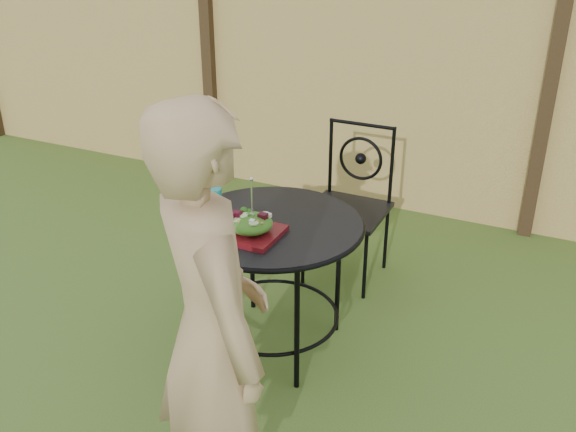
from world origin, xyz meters
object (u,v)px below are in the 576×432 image
object	(u,v)px
patio_table	(272,247)
patio_chair	(350,200)
salad_plate	(251,233)
diner	(213,333)

from	to	relation	value
patio_table	patio_chair	distance (m)	0.89
salad_plate	patio_table	bearing A→B (deg)	82.72
diner	salad_plate	xyz separation A→B (m)	(-0.32, 0.85, -0.08)
patio_table	diner	xyz separation A→B (m)	(0.30, -1.02, 0.24)
patio_chair	salad_plate	distance (m)	1.09
patio_table	salad_plate	size ratio (longest dim) A/B	3.42
diner	patio_chair	bearing A→B (deg)	-43.64
salad_plate	patio_chair	bearing A→B (deg)	83.96
patio_chair	salad_plate	xyz separation A→B (m)	(-0.11, -1.06, 0.23)
patio_chair	salad_plate	size ratio (longest dim) A/B	3.52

